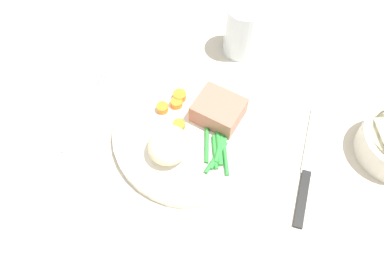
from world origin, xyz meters
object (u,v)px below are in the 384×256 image
meat_portion (220,110)px  fork (86,110)px  knife (307,167)px  dinner_plate (192,134)px  water_glass (241,32)px

meat_portion → fork: meat_portion is taller
fork → knife: size_ratio=0.81×
dinner_plate → knife: size_ratio=1.21×
dinner_plate → knife: 18.19cm
fork → meat_portion: bearing=9.5°
water_glass → dinner_plate: bearing=-98.0°
fork → dinner_plate: bearing=-0.7°
dinner_plate → meat_portion: (3.35, 3.91, 2.52)cm
fork → water_glass: bearing=43.1°
meat_portion → water_glass: 16.52cm
dinner_plate → fork: size_ratio=1.50×
water_glass → fork: bearing=-135.3°
fork → water_glass: 29.65cm
dinner_plate → fork: (-18.03, -0.26, -0.60)cm
meat_portion → knife: (14.82, -4.20, -3.12)cm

